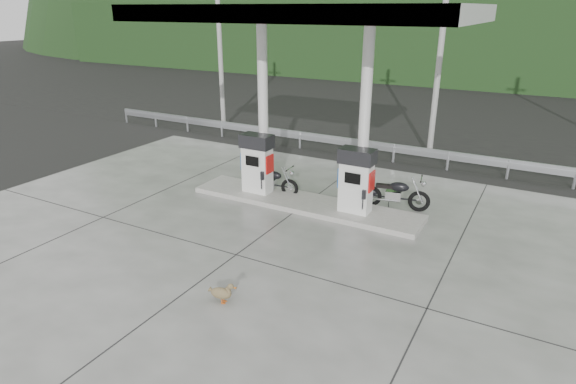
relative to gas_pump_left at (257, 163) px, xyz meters
The scene contains 17 objects.
ground 3.16m from the gas_pump_left, 57.38° to the right, with size 160.00×160.00×0.00m, color black.
forecourt_apron 3.15m from the gas_pump_left, 57.38° to the right, with size 18.00×14.00×0.02m, color slate.
pump_island 1.87m from the gas_pump_left, ahead, with size 7.00×1.40×0.15m, color gray.
gas_pump_left is the anchor object (origin of this frame).
gas_pump_right 3.20m from the gas_pump_left, ahead, with size 0.95×0.55×1.80m, color white, non-canonical shape.
canopy_column_left 1.65m from the gas_pump_left, 90.00° to the left, with size 0.30×0.30×5.00m, color white.
canopy_column_right 3.60m from the gas_pump_left, ahead, with size 0.30×0.30×5.00m, color white.
canopy_roof 4.59m from the gas_pump_left, ahead, with size 8.50×5.00×0.40m, color silver.
guardrail 5.74m from the gas_pump_left, 73.78° to the left, with size 26.00×0.16×1.42m, color #A0A2A8, non-canonical shape.
road 9.20m from the gas_pump_left, 79.92° to the left, with size 60.00×7.00×0.01m, color black.
utility_pole_a 9.93m from the gas_pump_left, 132.44° to the left, with size 0.22×0.22×8.00m, color #979691.
utility_pole_b 8.40m from the gas_pump_left, 62.78° to the left, with size 0.22×0.22×8.00m, color #979691.
tree_band 27.61m from the gas_pump_left, 86.67° to the left, with size 80.00×6.00×6.00m, color black.
forested_hills 57.53m from the gas_pump_left, 88.41° to the left, with size 100.00×40.00×140.00m, color black, non-canonical shape.
motorcycle_left 0.79m from the gas_pump_left, 54.36° to the left, with size 1.71×0.54×0.81m, color black, non-canonical shape.
motorcycle_right 4.20m from the gas_pump_left, 14.95° to the left, with size 1.86×0.59×0.88m, color black, non-canonical shape.
duck 5.86m from the gas_pump_left, 64.90° to the right, with size 0.54×0.15×0.39m, color brown, non-canonical shape.
Camera 1 is at (5.96, -9.24, 5.50)m, focal length 30.00 mm.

